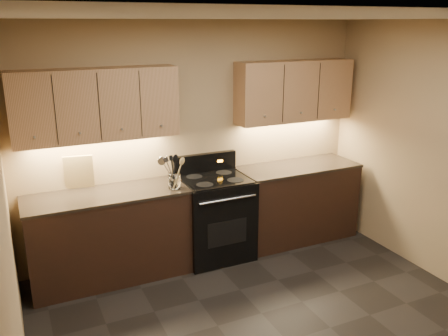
% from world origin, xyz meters
% --- Properties ---
extents(ceiling, '(4.00, 4.00, 0.00)m').
position_xyz_m(ceiling, '(0.00, 0.00, 2.60)').
color(ceiling, silver).
rests_on(ceiling, wall_back).
extents(wall_back, '(4.00, 0.04, 2.60)m').
position_xyz_m(wall_back, '(0.00, 2.00, 1.30)').
color(wall_back, tan).
rests_on(wall_back, ground).
extents(wall_left, '(0.04, 4.00, 2.60)m').
position_xyz_m(wall_left, '(-2.00, 0.00, 1.30)').
color(wall_left, tan).
rests_on(wall_left, ground).
extents(counter_left, '(1.62, 0.62, 0.93)m').
position_xyz_m(counter_left, '(-1.10, 1.70, 0.47)').
color(counter_left, black).
rests_on(counter_left, ground).
extents(counter_right, '(1.46, 0.62, 0.93)m').
position_xyz_m(counter_right, '(1.18, 1.70, 0.47)').
color(counter_right, black).
rests_on(counter_right, ground).
extents(stove, '(0.76, 0.68, 1.14)m').
position_xyz_m(stove, '(0.08, 1.68, 0.48)').
color(stove, black).
rests_on(stove, ground).
extents(upper_cab_left, '(1.60, 0.30, 0.70)m').
position_xyz_m(upper_cab_left, '(-1.10, 1.85, 1.80)').
color(upper_cab_left, tan).
rests_on(upper_cab_left, wall_back).
extents(upper_cab_right, '(1.44, 0.30, 0.70)m').
position_xyz_m(upper_cab_right, '(1.18, 1.85, 1.80)').
color(upper_cab_right, tan).
rests_on(upper_cab_right, wall_back).
extents(outlet_plate, '(0.08, 0.01, 0.12)m').
position_xyz_m(outlet_plate, '(-1.30, 1.99, 1.12)').
color(outlet_plate, '#B2B5BA').
rests_on(outlet_plate, wall_back).
extents(utensil_crock, '(0.16, 0.16, 0.16)m').
position_xyz_m(utensil_crock, '(-0.42, 1.57, 1.00)').
color(utensil_crock, white).
rests_on(utensil_crock, counter_left).
extents(cutting_board, '(0.30, 0.13, 0.36)m').
position_xyz_m(cutting_board, '(-1.31, 1.95, 1.11)').
color(cutting_board, tan).
rests_on(cutting_board, counter_left).
extents(wooden_spoon, '(0.17, 0.07, 0.31)m').
position_xyz_m(wooden_spoon, '(-0.44, 1.55, 1.10)').
color(wooden_spoon, tan).
rests_on(wooden_spoon, utensil_crock).
extents(black_spoon, '(0.09, 0.09, 0.34)m').
position_xyz_m(black_spoon, '(-0.43, 1.58, 1.11)').
color(black_spoon, black).
rests_on(black_spoon, utensil_crock).
extents(black_turner, '(0.11, 0.18, 0.35)m').
position_xyz_m(black_turner, '(-0.42, 1.55, 1.12)').
color(black_turner, black).
rests_on(black_turner, utensil_crock).
extents(steel_spatula, '(0.21, 0.14, 0.38)m').
position_xyz_m(steel_spatula, '(-0.40, 1.58, 1.13)').
color(steel_spatula, silver).
rests_on(steel_spatula, utensil_crock).
extents(steel_skimmer, '(0.26, 0.10, 0.36)m').
position_xyz_m(steel_skimmer, '(-0.39, 1.55, 1.13)').
color(steel_skimmer, silver).
rests_on(steel_skimmer, utensil_crock).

